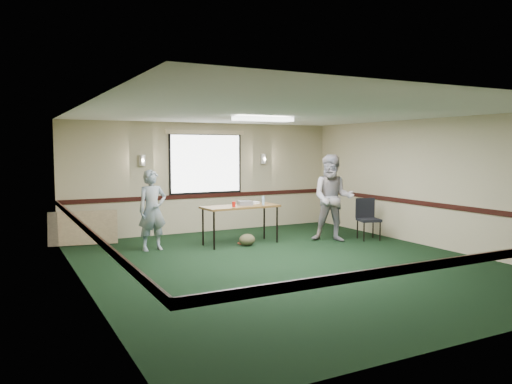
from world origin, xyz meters
name	(u,v)px	position (x,y,z in m)	size (l,w,h in m)	color
ground	(289,264)	(0.00, 0.00, 0.00)	(8.00, 8.00, 0.00)	black
room_shell	(238,171)	(0.00, 2.12, 1.58)	(8.00, 8.02, 8.00)	#BCAF88
folding_table	(241,208)	(0.05, 2.11, 0.78)	(1.71, 0.77, 0.84)	brown
projector	(245,203)	(0.16, 2.13, 0.89)	(0.29, 0.24, 0.10)	gray
game_console	(254,203)	(0.47, 2.30, 0.86)	(0.20, 0.16, 0.05)	white
red_cup	(234,204)	(-0.18, 1.98, 0.90)	(0.08, 0.08, 0.11)	#B2130B
water_bottle	(263,201)	(0.54, 1.99, 0.94)	(0.06, 0.06, 0.20)	#84B4D9
duffel_bag	(247,240)	(0.08, 1.86, 0.13)	(0.36, 0.27, 0.25)	#464528
cable_coil	(244,243)	(0.14, 2.12, 0.01)	(0.31, 0.31, 0.02)	red
folded_table	(83,228)	(-3.00, 3.60, 0.36)	(1.42, 0.06, 0.73)	#9E8262
conference_chair	(367,215)	(2.88, 1.31, 0.55)	(0.57, 0.59, 0.93)	black
person_left	(152,210)	(-1.83, 2.35, 0.82)	(0.60, 0.39, 1.64)	#436995
person_right	(333,198)	(2.01, 1.46, 0.97)	(0.94, 0.73, 1.94)	#778CBA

